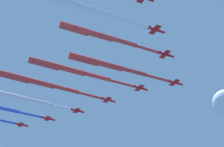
% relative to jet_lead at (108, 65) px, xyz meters
% --- Properties ---
extents(jet_lead, '(51.98, 44.19, 4.20)m').
position_rel_jet_lead_xyz_m(jet_lead, '(0.00, 0.00, 0.00)').
color(jet_lead, red).
extents(jet_port_inner, '(54.53, 47.30, 4.19)m').
position_rel_jet_lead_xyz_m(jet_port_inner, '(-21.80, 0.39, 3.27)').
color(jet_port_inner, red).
extents(jet_starboard_inner, '(48.78, 41.98, 4.17)m').
position_rel_jet_lead_xyz_m(jet_starboard_inner, '(1.79, -18.82, 3.03)').
color(jet_starboard_inner, red).
extents(jet_port_mid, '(53.01, 46.87, 4.17)m').
position_rel_jet_lead_xyz_m(jet_port_mid, '(-40.95, 3.09, 1.46)').
color(jet_port_mid, red).
extents(jet_starboard_mid, '(48.75, 42.70, 4.29)m').
position_rel_jet_lead_xyz_m(jet_starboard_mid, '(1.54, -39.51, 0.83)').
color(jet_starboard_mid, red).
extents(jet_port_outer, '(51.98, 44.85, 4.27)m').
position_rel_jet_lead_xyz_m(jet_port_outer, '(-60.36, 6.83, 0.03)').
color(jet_port_outer, red).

